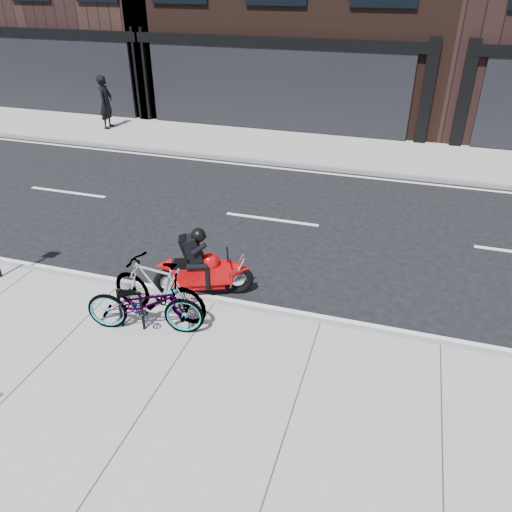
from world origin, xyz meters
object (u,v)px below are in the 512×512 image
(pedestrian, at_px, (106,102))
(bicycle_rear, at_px, (158,288))
(bicycle_front, at_px, (145,304))
(bike_rack, at_px, (130,306))
(motorcycle, at_px, (207,268))

(pedestrian, bearing_deg, bicycle_rear, -150.99)
(bicycle_front, bearing_deg, bicycle_rear, -15.85)
(bike_rack, height_order, pedestrian, pedestrian)
(bicycle_front, distance_m, motorcycle, 1.57)
(bicycle_front, xyz_separation_m, pedestrian, (-7.38, 10.84, 0.45))
(bicycle_rear, bearing_deg, pedestrian, -136.86)
(bike_rack, relative_size, bicycle_rear, 0.41)
(pedestrian, bearing_deg, bike_rack, -153.24)
(motorcycle, relative_size, pedestrian, 0.94)
(bicycle_rear, xyz_separation_m, pedestrian, (-7.42, 10.40, 0.41))
(bicycle_front, xyz_separation_m, bicycle_rear, (0.03, 0.44, 0.04))
(bicycle_front, bearing_deg, motorcycle, -30.98)
(bike_rack, relative_size, bicycle_front, 0.38)
(motorcycle, distance_m, pedestrian, 12.27)
(bike_rack, xyz_separation_m, pedestrian, (-7.12, 10.86, 0.52))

